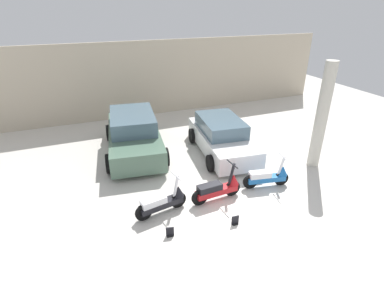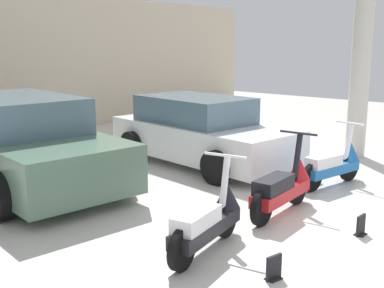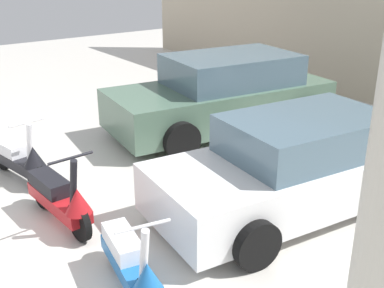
# 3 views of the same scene
# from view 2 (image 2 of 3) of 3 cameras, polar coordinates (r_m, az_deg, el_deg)

# --- Properties ---
(ground_plane) EXTENTS (28.00, 28.00, 0.00)m
(ground_plane) POSITION_cam_2_polar(r_m,az_deg,el_deg) (6.63, 17.42, -9.41)
(ground_plane) COLOR silver
(scooter_front_left) EXTENTS (1.50, 0.61, 1.06)m
(scooter_front_left) POSITION_cam_2_polar(r_m,az_deg,el_deg) (5.56, 2.00, -8.88)
(scooter_front_left) COLOR black
(scooter_front_left) RESTS_ON ground_plane
(scooter_front_right) EXTENTS (1.58, 0.57, 1.10)m
(scooter_front_right) POSITION_cam_2_polar(r_m,az_deg,el_deg) (6.86, 10.79, -4.90)
(scooter_front_right) COLOR black
(scooter_front_right) RESTS_ON ground_plane
(scooter_front_center) EXTENTS (1.47, 0.60, 1.04)m
(scooter_front_center) POSITION_cam_2_polar(r_m,az_deg,el_deg) (8.39, 16.47, -2.27)
(scooter_front_center) COLOR black
(scooter_front_center) RESTS_ON ground_plane
(car_rear_left) EXTENTS (2.54, 4.57, 1.48)m
(car_rear_left) POSITION_cam_2_polar(r_m,az_deg,el_deg) (8.52, -19.40, 0.11)
(car_rear_left) COLOR #51705B
(car_rear_left) RESTS_ON ground_plane
(car_rear_center) EXTENTS (2.21, 4.04, 1.32)m
(car_rear_center) POSITION_cam_2_polar(r_m,az_deg,el_deg) (9.50, 1.00, 1.45)
(car_rear_center) COLOR white
(car_rear_center) RESTS_ON ground_plane
(placard_near_left_scooter) EXTENTS (0.20, 0.15, 0.26)m
(placard_near_left_scooter) POSITION_cam_2_polar(r_m,az_deg,el_deg) (5.07, 9.67, -14.37)
(placard_near_left_scooter) COLOR black
(placard_near_left_scooter) RESTS_ON ground_plane
(placard_near_right_scooter) EXTENTS (0.20, 0.13, 0.26)m
(placard_near_right_scooter) POSITION_cam_2_polar(r_m,az_deg,el_deg) (6.42, 19.37, -9.17)
(placard_near_right_scooter) COLOR black
(placard_near_right_scooter) RESTS_ON ground_plane
(support_column_side) EXTENTS (0.39, 0.39, 3.64)m
(support_column_side) POSITION_cam_2_polar(r_m,az_deg,el_deg) (10.52, 19.33, 8.34)
(support_column_side) COLOR beige
(support_column_side) RESTS_ON ground_plane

